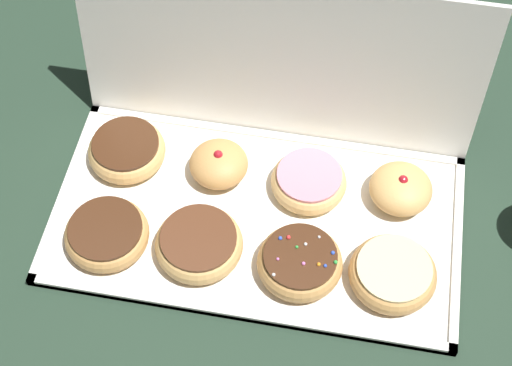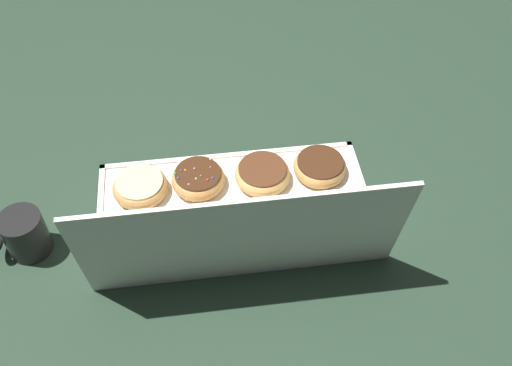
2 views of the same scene
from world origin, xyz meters
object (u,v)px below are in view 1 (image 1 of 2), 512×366
Objects in this scene: chocolate_frosted_donut_4 at (127,150)px; sprinkle_donut_2 at (300,262)px; glazed_ring_donut_3 at (393,273)px; chocolate_frosted_donut_1 at (199,244)px; jelly_filled_donut_7 at (401,189)px; donut_box at (256,220)px; chocolate_frosted_donut_0 at (107,234)px; jelly_filled_donut_5 at (219,164)px; pink_frosted_donut_6 at (309,181)px.

sprinkle_donut_2 is at bearing -26.54° from chocolate_frosted_donut_4.
sprinkle_donut_2 is 0.13m from glazed_ring_donut_3.
jelly_filled_donut_7 is at bearing 27.32° from chocolate_frosted_donut_1.
donut_box is 4.91× the size of chocolate_frosted_donut_0.
glazed_ring_donut_3 is at bearing -26.36° from jelly_filled_donut_5.
pink_frosted_donut_6 reaches higher than donut_box.
donut_box is 0.21m from jelly_filled_donut_7.
donut_box is 0.21m from chocolate_frosted_donut_0.
jelly_filled_donut_7 is at bearing 19.77° from donut_box.
donut_box is 0.10m from chocolate_frosted_donut_1.
donut_box is at bearing -18.56° from chocolate_frosted_donut_4.
sprinkle_donut_2 is 0.98× the size of glazed_ring_donut_3.
chocolate_frosted_donut_0 is at bearing -85.74° from chocolate_frosted_donut_4.
chocolate_frosted_donut_0 is at bearing -177.05° from chocolate_frosted_donut_1.
glazed_ring_donut_3 is (0.27, 0.00, -0.00)m from chocolate_frosted_donut_1.
pink_frosted_donut_6 is (0.13, -0.00, -0.00)m from jelly_filled_donut_5.
jelly_filled_donut_5 reaches higher than glazed_ring_donut_3.
chocolate_frosted_donut_1 is 0.27m from glazed_ring_donut_3.
glazed_ring_donut_3 is (0.12, 0.01, -0.00)m from sprinkle_donut_2.
jelly_filled_donut_7 is at bearing 48.46° from sprinkle_donut_2.
jelly_filled_donut_5 and jelly_filled_donut_7 have the same top height.
chocolate_frosted_donut_4 is at bearing 161.44° from donut_box.
jelly_filled_donut_5 is (0.13, 0.14, 0.01)m from chocolate_frosted_donut_0.
glazed_ring_donut_3 is 0.43m from chocolate_frosted_donut_4.
chocolate_frosted_donut_4 reaches higher than donut_box.
jelly_filled_donut_5 is 0.13m from pink_frosted_donut_6.
jelly_filled_donut_5 reaches higher than donut_box.
jelly_filled_donut_7 reaches higher than chocolate_frosted_donut_0.
sprinkle_donut_2 is (0.27, 0.00, 0.00)m from chocolate_frosted_donut_0.
chocolate_frosted_donut_1 is 1.05× the size of chocolate_frosted_donut_4.
chocolate_frosted_donut_4 is at bearing 94.26° from chocolate_frosted_donut_0.
chocolate_frosted_donut_1 is at bearing -135.88° from donut_box.
donut_box is 0.09m from pink_frosted_donut_6.
chocolate_frosted_donut_0 is at bearing -152.67° from pink_frosted_donut_6.
chocolate_frosted_donut_1 is 0.30m from jelly_filled_donut_7.
glazed_ring_donut_3 is at bearing 1.23° from chocolate_frosted_donut_0.
glazed_ring_donut_3 is at bearing -18.32° from chocolate_frosted_donut_4.
chocolate_frosted_donut_0 is 0.39m from glazed_ring_donut_3.
glazed_ring_donut_3 is 1.31× the size of jelly_filled_donut_7.
chocolate_frosted_donut_4 is 1.27× the size of jelly_filled_donut_7.
sprinkle_donut_2 is at bearing -177.36° from glazed_ring_donut_3.
chocolate_frosted_donut_4 reaches higher than chocolate_frosted_donut_0.
sprinkle_donut_2 reaches higher than pink_frosted_donut_6.
pink_frosted_donut_6 is (0.07, 0.06, 0.02)m from donut_box.
chocolate_frosted_donut_4 is 1.05× the size of pink_frosted_donut_6.
jelly_filled_donut_5 is at bearing -1.15° from chocolate_frosted_donut_4.
chocolate_frosted_donut_1 is 0.20m from chocolate_frosted_donut_4.
chocolate_frosted_donut_1 is at bearing -44.17° from chocolate_frosted_donut_4.
glazed_ring_donut_3 is 1.08× the size of pink_frosted_donut_6.
jelly_filled_donut_7 is (0.20, 0.07, 0.03)m from donut_box.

